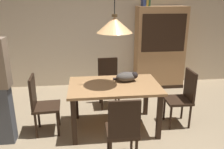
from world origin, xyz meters
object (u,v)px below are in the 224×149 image
object	(u,v)px
chair_right_side	(183,96)
book_yellow_short	(146,2)
pendant_lamp	(114,25)
hutch_bookcase	(159,49)
dining_table	(114,91)
chair_near_front	(123,128)
chair_far_back	(108,80)
chair_left_side	(41,102)
book_blue_wide	(144,0)
book_green_slim	(149,0)
cat_sleeping	(127,77)

from	to	relation	value
chair_right_side	book_yellow_short	world-z (taller)	book_yellow_short
pendant_lamp	hutch_bookcase	world-z (taller)	pendant_lamp
dining_table	chair_near_front	xyz separation A→B (m)	(-0.00, -0.88, -0.14)
chair_right_side	book_yellow_short	size ratio (longest dim) A/B	4.65
chair_far_back	chair_near_front	world-z (taller)	same
chair_left_side	book_blue_wide	size ratio (longest dim) A/B	3.88
book_yellow_short	dining_table	bearing A→B (deg)	-117.17
chair_left_side	chair_right_side	bearing A→B (deg)	0.10
hutch_bookcase	book_green_slim	bearing A→B (deg)	179.72
chair_near_front	cat_sleeping	distance (m)	1.09
chair_left_side	pendant_lamp	distance (m)	1.61
chair_far_back	chair_near_front	bearing A→B (deg)	-89.90
chair_left_side	chair_near_front	world-z (taller)	same
dining_table	book_yellow_short	size ratio (longest dim) A/B	7.00
chair_right_side	cat_sleeping	xyz separation A→B (m)	(-0.90, 0.14, 0.32)
hutch_bookcase	cat_sleeping	bearing A→B (deg)	-122.60
cat_sleeping	pendant_lamp	size ratio (longest dim) A/B	0.30
book_yellow_short	book_green_slim	distance (m)	0.06
chair_far_back	chair_left_side	bearing A→B (deg)	-141.86
pendant_lamp	book_green_slim	bearing A→B (deg)	61.54
hutch_bookcase	book_yellow_short	xyz separation A→B (m)	(-0.36, 0.00, 1.05)
cat_sleeping	hutch_bookcase	xyz separation A→B (m)	(1.04, 1.63, 0.06)
chair_left_side	book_yellow_short	distance (m)	3.06
pendant_lamp	book_blue_wide	world-z (taller)	pendant_lamp
chair_near_front	book_green_slim	bearing A→B (deg)	70.07
dining_table	hutch_bookcase	world-z (taller)	hutch_bookcase
chair_far_back	chair_right_side	size ratio (longest dim) A/B	1.00
book_green_slim	cat_sleeping	bearing A→B (deg)	-114.28
pendant_lamp	hutch_bookcase	bearing A→B (deg)	54.42
chair_far_back	hutch_bookcase	distance (m)	1.60
chair_right_side	hutch_bookcase	world-z (taller)	hutch_bookcase
chair_far_back	book_green_slim	xyz separation A→B (m)	(0.96, 0.89, 1.47)
chair_near_front	book_green_slim	size ratio (longest dim) A/B	3.58
chair_near_front	book_yellow_short	xyz separation A→B (m)	(0.91, 2.65, 1.43)
book_yellow_short	chair_near_front	bearing A→B (deg)	-108.95
hutch_bookcase	book_blue_wide	distance (m)	1.16
chair_right_side	hutch_bookcase	size ratio (longest dim) A/B	0.50
book_blue_wide	chair_far_back	bearing A→B (deg)	-133.52
chair_far_back	cat_sleeping	size ratio (longest dim) A/B	2.36
book_blue_wide	chair_left_side	bearing A→B (deg)	-138.00
book_blue_wide	pendant_lamp	bearing A→B (deg)	-115.48
chair_right_side	book_green_slim	world-z (taller)	book_green_slim
book_green_slim	book_blue_wide	bearing A→B (deg)	180.00
chair_left_side	chair_far_back	distance (m)	1.43
cat_sleeping	pendant_lamp	xyz separation A→B (m)	(-0.22, -0.14, 0.84)
pendant_lamp	book_blue_wide	size ratio (longest dim) A/B	5.42
chair_right_side	chair_left_side	bearing A→B (deg)	-179.90
book_blue_wide	chair_right_side	bearing A→B (deg)	-80.87
pendant_lamp	book_yellow_short	bearing A→B (deg)	62.83
cat_sleeping	hutch_bookcase	world-z (taller)	hutch_bookcase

